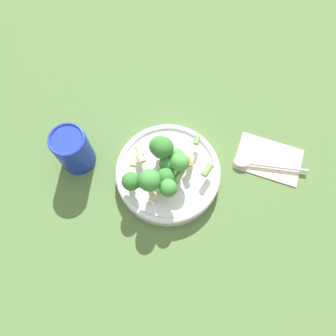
% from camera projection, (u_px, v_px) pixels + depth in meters
% --- Properties ---
extents(ground_plane, '(3.00, 3.00, 0.00)m').
position_uv_depth(ground_plane, '(168.00, 176.00, 0.72)').
color(ground_plane, '#4C6B38').
extents(bowl, '(0.22, 0.22, 0.04)m').
position_uv_depth(bowl, '(168.00, 173.00, 0.70)').
color(bowl, silver).
rests_on(bowl, ground_plane).
extents(pasta_salad, '(0.19, 0.13, 0.09)m').
position_uv_depth(pasta_salad, '(161.00, 166.00, 0.64)').
color(pasta_salad, '#8CB766').
rests_on(pasta_salad, bowl).
extents(cup, '(0.07, 0.07, 0.11)m').
position_uv_depth(cup, '(73.00, 150.00, 0.69)').
color(cup, '#192DAD').
rests_on(cup, ground_plane).
extents(napkin, '(0.17, 0.15, 0.01)m').
position_uv_depth(napkin, '(269.00, 159.00, 0.73)').
color(napkin, beige).
rests_on(napkin, ground_plane).
extents(spoon, '(0.16, 0.07, 0.01)m').
position_uv_depth(spoon, '(256.00, 164.00, 0.72)').
color(spoon, silver).
rests_on(spoon, napkin).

